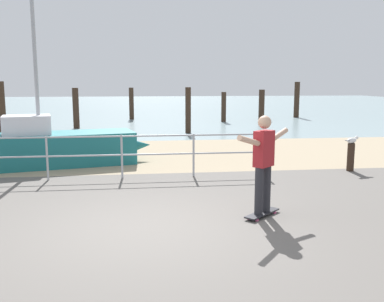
{
  "coord_description": "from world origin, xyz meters",
  "views": [
    {
      "loc": [
        -0.05,
        -6.47,
        2.29
      ],
      "look_at": [
        1.0,
        2.0,
        0.9
      ],
      "focal_mm": 40.19,
      "sensor_mm": 36.0,
      "label": 1
    }
  ],
  "objects_px": {
    "skateboard": "(262,213)",
    "seagull": "(352,140)",
    "skateboarder": "(264,159)",
    "bollard_short": "(351,157)",
    "sailboat": "(58,147)"
  },
  "relations": [
    {
      "from": "skateboarder",
      "to": "seagull",
      "type": "height_order",
      "value": "skateboarder"
    },
    {
      "from": "sailboat",
      "to": "skateboarder",
      "type": "height_order",
      "value": "sailboat"
    },
    {
      "from": "sailboat",
      "to": "skateboarder",
      "type": "bearing_deg",
      "value": -50.14
    },
    {
      "from": "sailboat",
      "to": "seagull",
      "type": "distance_m",
      "value": 7.78
    },
    {
      "from": "skateboarder",
      "to": "seagull",
      "type": "bearing_deg",
      "value": 45.56
    },
    {
      "from": "sailboat",
      "to": "skateboard",
      "type": "xyz_separation_m",
      "value": [
        4.26,
        -5.1,
        -0.45
      ]
    },
    {
      "from": "bollard_short",
      "to": "seagull",
      "type": "distance_m",
      "value": 0.44
    },
    {
      "from": "skateboard",
      "to": "seagull",
      "type": "height_order",
      "value": "seagull"
    },
    {
      "from": "sailboat",
      "to": "bollard_short",
      "type": "distance_m",
      "value": 7.76
    },
    {
      "from": "skateboarder",
      "to": "bollard_short",
      "type": "height_order",
      "value": "skateboarder"
    },
    {
      "from": "skateboard",
      "to": "seagull",
      "type": "distance_m",
      "value": 4.79
    },
    {
      "from": "bollard_short",
      "to": "seagull",
      "type": "bearing_deg",
      "value": 25.7
    },
    {
      "from": "skateboard",
      "to": "bollard_short",
      "type": "relative_size",
      "value": 1.0
    },
    {
      "from": "skateboarder",
      "to": "bollard_short",
      "type": "distance_m",
      "value": 4.76
    },
    {
      "from": "bollard_short",
      "to": "skateboarder",
      "type": "bearing_deg",
      "value": -134.37
    }
  ]
}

